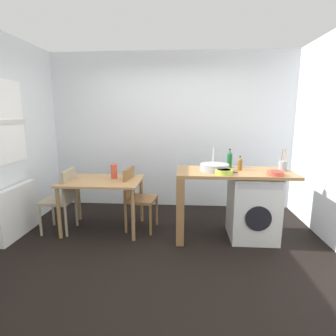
{
  "coord_description": "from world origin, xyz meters",
  "views": [
    {
      "loc": [
        0.27,
        -2.96,
        1.64
      ],
      "look_at": [
        0.03,
        0.45,
        0.95
      ],
      "focal_mm": 28.19,
      "sensor_mm": 36.0,
      "label": 1
    }
  ],
  "objects_px": {
    "chair_opposite": "(136,195)",
    "washing_machine": "(253,207)",
    "vase": "(114,171)",
    "mixing_bowl": "(224,172)",
    "colander": "(275,173)",
    "bottle_tall_green": "(230,159)",
    "dining_table": "(102,186)",
    "chair_person_seat": "(63,197)",
    "utensil_crock": "(283,166)",
    "bottle_squat_brown": "(240,164)"
  },
  "relations": [
    {
      "from": "bottle_tall_green",
      "to": "vase",
      "type": "height_order",
      "value": "bottle_tall_green"
    },
    {
      "from": "colander",
      "to": "bottle_tall_green",
      "type": "bearing_deg",
      "value": 135.35
    },
    {
      "from": "dining_table",
      "to": "bottle_tall_green",
      "type": "xyz_separation_m",
      "value": [
        1.79,
        0.14,
        0.39
      ]
    },
    {
      "from": "washing_machine",
      "to": "mixing_bowl",
      "type": "xyz_separation_m",
      "value": [
        -0.43,
        -0.2,
        0.52
      ]
    },
    {
      "from": "bottle_tall_green",
      "to": "mixing_bowl",
      "type": "bearing_deg",
      "value": -106.59
    },
    {
      "from": "bottle_squat_brown",
      "to": "mixing_bowl",
      "type": "bearing_deg",
      "value": -133.53
    },
    {
      "from": "chair_person_seat",
      "to": "bottle_squat_brown",
      "type": "xyz_separation_m",
      "value": [
        2.44,
        0.04,
        0.5
      ]
    },
    {
      "from": "chair_opposite",
      "to": "washing_machine",
      "type": "relative_size",
      "value": 1.05
    },
    {
      "from": "mixing_bowl",
      "to": "colander",
      "type": "bearing_deg",
      "value": -1.86
    },
    {
      "from": "chair_person_seat",
      "to": "bottle_tall_green",
      "type": "xyz_separation_m",
      "value": [
        2.34,
        0.24,
        0.53
      ]
    },
    {
      "from": "chair_opposite",
      "to": "vase",
      "type": "relative_size",
      "value": 4.27
    },
    {
      "from": "chair_opposite",
      "to": "mixing_bowl",
      "type": "distance_m",
      "value": 1.31
    },
    {
      "from": "bottle_tall_green",
      "to": "chair_opposite",
      "type": "bearing_deg",
      "value": -176.61
    },
    {
      "from": "bottle_squat_brown",
      "to": "vase",
      "type": "height_order",
      "value": "bottle_squat_brown"
    },
    {
      "from": "chair_opposite",
      "to": "bottle_squat_brown",
      "type": "xyz_separation_m",
      "value": [
        1.42,
        -0.12,
        0.5
      ]
    },
    {
      "from": "chair_person_seat",
      "to": "mixing_bowl",
      "type": "distance_m",
      "value": 2.25
    },
    {
      "from": "chair_opposite",
      "to": "colander",
      "type": "distance_m",
      "value": 1.89
    },
    {
      "from": "chair_person_seat",
      "to": "mixing_bowl",
      "type": "relative_size",
      "value": 4.22
    },
    {
      "from": "chair_person_seat",
      "to": "vase",
      "type": "relative_size",
      "value": 4.27
    },
    {
      "from": "colander",
      "to": "chair_opposite",
      "type": "bearing_deg",
      "value": 167.54
    },
    {
      "from": "washing_machine",
      "to": "bottle_tall_green",
      "type": "bearing_deg",
      "value": 138.75
    },
    {
      "from": "bottle_squat_brown",
      "to": "bottle_tall_green",
      "type": "bearing_deg",
      "value": 118.13
    },
    {
      "from": "mixing_bowl",
      "to": "vase",
      "type": "relative_size",
      "value": 1.01
    },
    {
      "from": "chair_opposite",
      "to": "washing_machine",
      "type": "height_order",
      "value": "chair_opposite"
    },
    {
      "from": "mixing_bowl",
      "to": "vase",
      "type": "bearing_deg",
      "value": 164.53
    },
    {
      "from": "bottle_tall_green",
      "to": "utensil_crock",
      "type": "relative_size",
      "value": 0.87
    },
    {
      "from": "dining_table",
      "to": "chair_person_seat",
      "type": "height_order",
      "value": "chair_person_seat"
    },
    {
      "from": "bottle_tall_green",
      "to": "utensil_crock",
      "type": "bearing_deg",
      "value": -17.18
    },
    {
      "from": "chair_person_seat",
      "to": "bottle_squat_brown",
      "type": "bearing_deg",
      "value": -89.57
    },
    {
      "from": "bottle_tall_green",
      "to": "bottle_squat_brown",
      "type": "relative_size",
      "value": 1.37
    },
    {
      "from": "bottle_tall_green",
      "to": "colander",
      "type": "xyz_separation_m",
      "value": [
        0.48,
        -0.47,
        -0.09
      ]
    },
    {
      "from": "chair_opposite",
      "to": "colander",
      "type": "relative_size",
      "value": 4.5
    },
    {
      "from": "colander",
      "to": "bottle_squat_brown",
      "type": "bearing_deg",
      "value": 143.65
    },
    {
      "from": "washing_machine",
      "to": "vase",
      "type": "bearing_deg",
      "value": 173.54
    },
    {
      "from": "chair_person_seat",
      "to": "utensil_crock",
      "type": "xyz_separation_m",
      "value": [
        2.99,
        0.03,
        0.48
      ]
    },
    {
      "from": "bottle_squat_brown",
      "to": "colander",
      "type": "relative_size",
      "value": 0.96
    },
    {
      "from": "vase",
      "to": "colander",
      "type": "bearing_deg",
      "value": -11.63
    },
    {
      "from": "bottle_tall_green",
      "to": "colander",
      "type": "height_order",
      "value": "bottle_tall_green"
    },
    {
      "from": "vase",
      "to": "mixing_bowl",
      "type": "bearing_deg",
      "value": -15.47
    },
    {
      "from": "dining_table",
      "to": "utensil_crock",
      "type": "distance_m",
      "value": 2.47
    },
    {
      "from": "dining_table",
      "to": "vase",
      "type": "relative_size",
      "value": 5.22
    },
    {
      "from": "mixing_bowl",
      "to": "colander",
      "type": "xyz_separation_m",
      "value": [
        0.61,
        -0.02,
        -0.0
      ]
    },
    {
      "from": "bottle_tall_green",
      "to": "mixing_bowl",
      "type": "distance_m",
      "value": 0.48
    },
    {
      "from": "chair_opposite",
      "to": "bottle_tall_green",
      "type": "xyz_separation_m",
      "value": [
        1.31,
        0.08,
        0.53
      ]
    },
    {
      "from": "utensil_crock",
      "to": "mixing_bowl",
      "type": "bearing_deg",
      "value": -162.54
    },
    {
      "from": "chair_person_seat",
      "to": "utensil_crock",
      "type": "relative_size",
      "value": 3.0
    },
    {
      "from": "chair_opposite",
      "to": "vase",
      "type": "bearing_deg",
      "value": -89.43
    },
    {
      "from": "bottle_tall_green",
      "to": "utensil_crock",
      "type": "height_order",
      "value": "utensil_crock"
    },
    {
      "from": "chair_opposite",
      "to": "bottle_squat_brown",
      "type": "bearing_deg",
      "value": 92.7
    },
    {
      "from": "bottle_squat_brown",
      "to": "mixing_bowl",
      "type": "relative_size",
      "value": 0.9
    }
  ]
}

